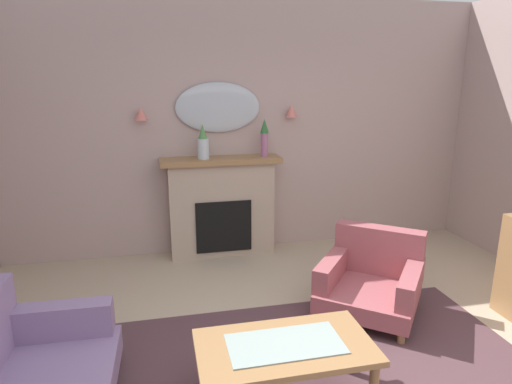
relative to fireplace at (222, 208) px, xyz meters
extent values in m
cube|color=#B29993|center=(0.33, 0.22, 0.89)|extent=(6.61, 0.10, 2.93)
cube|color=tan|center=(0.00, 0.01, -0.02)|extent=(1.20, 0.28, 1.10)
cube|color=black|center=(0.00, -0.09, -0.19)|extent=(0.64, 0.12, 0.60)
cube|color=olive|center=(0.00, -0.01, 0.56)|extent=(1.36, 0.36, 0.06)
cylinder|color=silver|center=(-0.20, -0.03, 0.70)|extent=(0.13, 0.13, 0.22)
cone|color=#4C8447|center=(-0.20, -0.03, 0.89)|extent=(0.10, 0.10, 0.16)
cylinder|color=#9E6084|center=(0.50, -0.03, 0.72)|extent=(0.09, 0.09, 0.27)
cone|color=#2D6633|center=(0.50, -0.03, 0.94)|extent=(0.10, 0.10, 0.16)
ellipsoid|color=#B2BCC6|center=(0.00, 0.14, 1.14)|extent=(0.96, 0.06, 0.56)
cone|color=#D17066|center=(-0.85, 0.09, 1.09)|extent=(0.14, 0.14, 0.14)
cone|color=#D17066|center=(0.85, 0.09, 1.09)|extent=(0.14, 0.14, 0.14)
cube|color=olive|center=(0.01, -2.59, -0.15)|extent=(1.10, 0.60, 0.04)
cube|color=#8C9E99|center=(0.01, -2.59, -0.13)|extent=(0.72, 0.36, 0.01)
cylinder|color=olive|center=(-0.48, -2.35, -0.37)|extent=(0.06, 0.06, 0.40)
cylinder|color=olive|center=(0.50, -2.35, -0.37)|extent=(0.06, 0.06, 0.40)
cube|color=gray|center=(-1.45, -1.91, -0.17)|extent=(0.76, 0.18, 0.24)
cylinder|color=olive|center=(-1.11, -1.93, -0.52)|extent=(0.07, 0.07, 0.10)
cylinder|color=olive|center=(-1.79, -1.91, -0.52)|extent=(0.07, 0.07, 0.10)
cube|color=#934C51|center=(1.05, -1.67, -0.39)|extent=(1.13, 1.13, 0.16)
cube|color=#934C51|center=(1.26, -1.41, -0.09)|extent=(0.72, 0.63, 0.45)
cube|color=#934C51|center=(0.79, -1.46, -0.20)|extent=(0.56, 0.65, 0.22)
cube|color=#934C51|center=(1.31, -1.88, -0.20)|extent=(0.56, 0.65, 0.22)
cylinder|color=olive|center=(0.57, -1.72, -0.52)|extent=(0.06, 0.06, 0.10)
cylinder|color=olive|center=(1.10, -2.15, -0.52)|extent=(0.06, 0.06, 0.10)
cylinder|color=olive|center=(1.00, -1.19, -0.52)|extent=(0.06, 0.06, 0.10)
cylinder|color=olive|center=(1.53, -1.62, -0.52)|extent=(0.06, 0.06, 0.10)
camera|label=1|loc=(-0.70, -4.91, 1.48)|focal=31.05mm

